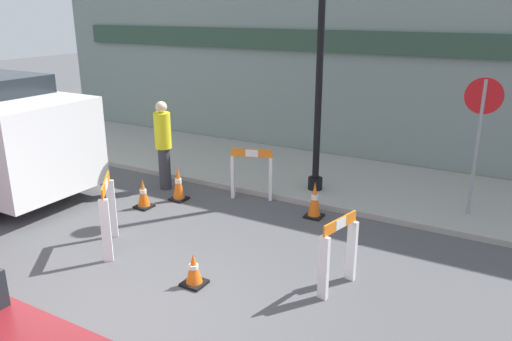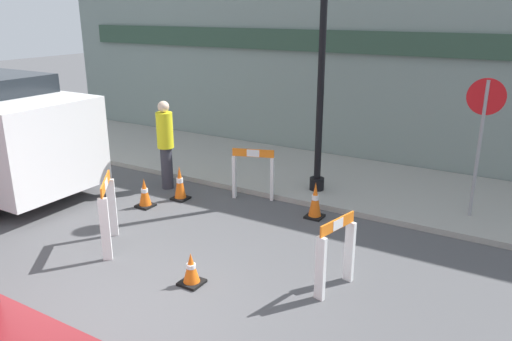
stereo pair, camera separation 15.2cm
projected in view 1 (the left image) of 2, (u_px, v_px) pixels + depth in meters
The scene contains 13 objects.
ground_plane at pixel (112, 325), 5.82m from camera, with size 60.00×60.00×0.00m, color #4C4C4F.
sidewalk_slab at pixel (318, 176), 10.84m from camera, with size 18.00×3.21×0.10m.
storefront_facade at pixel (351, 44), 11.39m from camera, with size 18.00×0.22×5.50m.
streetlamp_post at pixel (321, 34), 8.99m from camera, with size 0.44×0.44×4.60m.
stop_sign at pixel (480, 125), 8.23m from camera, with size 0.60×0.06×2.37m.
barricade_0 at pixel (252, 172), 9.55m from camera, with size 0.80×0.39×0.99m.
barricade_1 at pixel (108, 212), 7.51m from camera, with size 0.67×0.77×1.11m.
barricade_2 at pixel (339, 252), 6.43m from camera, with size 0.29×0.71×1.01m.
traffic_cone_0 at pixel (315, 200), 8.74m from camera, with size 0.30×0.30×0.66m.
traffic_cone_1 at pixel (143, 194), 9.19m from camera, with size 0.30×0.30×0.55m.
traffic_cone_2 at pixel (194, 270), 6.61m from camera, with size 0.30×0.30×0.46m.
traffic_cone_3 at pixel (178, 184), 9.54m from camera, with size 0.30×0.30×0.67m.
person_worker at pixel (163, 142), 9.95m from camera, with size 0.44×0.44×1.80m.
Camera 1 is at (3.93, -3.48, 3.52)m, focal length 35.00 mm.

